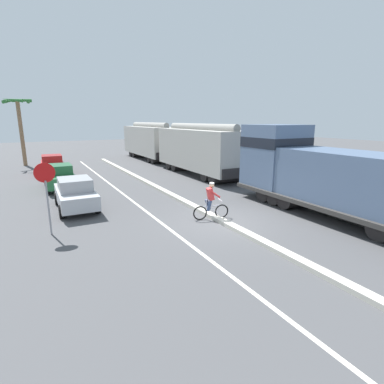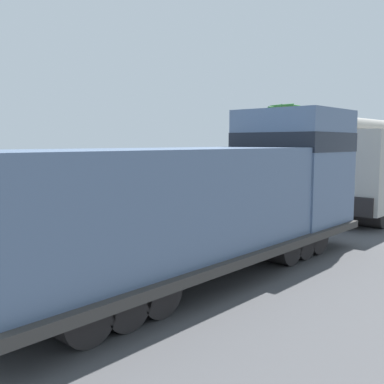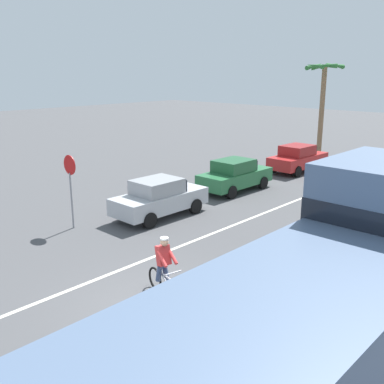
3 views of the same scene
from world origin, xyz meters
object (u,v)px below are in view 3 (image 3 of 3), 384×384
Objects in this scene: locomotive at (306,350)px; palm_tree_near at (323,85)px; parked_car_silver at (159,198)px; stop_sign at (70,177)px; cyclist at (164,269)px; parked_car_red at (298,158)px; parked_car_green at (235,175)px.

locomotive is 28.19m from palm_tree_near.
parked_car_silver is 1.46× the size of stop_sign.
parked_car_silver is at bearing 66.77° from stop_sign.
cyclist is 24.50m from palm_tree_near.
palm_tree_near is at bearing 107.39° from parked_car_red.
cyclist is at bearing -71.54° from parked_car_red.
locomotive is 5.70m from cyclist.
cyclist is at bearing -61.72° from parked_car_green.
locomotive is 2.76× the size of parked_car_silver.
parked_car_red is at bearing -72.61° from palm_tree_near.
parked_car_green and parked_car_red have the same top height.
parked_car_green is (-10.71, 12.10, -0.98)m from locomotive.
locomotive is 21.22m from parked_car_red.
parked_car_silver is at bearing -88.76° from parked_car_red.
palm_tree_near is at bearing 117.15° from locomotive.
parked_car_red is at bearing 89.99° from parked_car_green.
parked_car_red is 8.08m from palm_tree_near.
palm_tree_near reaches higher than locomotive.
parked_car_silver is at bearing 138.06° from cyclist.
cyclist is at bearing -41.94° from parked_car_silver.
locomotive is 4.03× the size of stop_sign.
stop_sign is (-11.85, 3.38, 0.23)m from locomotive.
parked_car_red is at bearing 91.24° from parked_car_silver.
parked_car_red is (0.00, 6.19, 0.00)m from parked_car_green.
parked_car_red is at bearing 85.59° from stop_sign.
palm_tree_near reaches higher than parked_car_green.
parked_car_silver is 0.64× the size of palm_tree_near.
locomotive reaches higher than cyclist.
cyclist is 0.26× the size of palm_tree_near.
palm_tree_near is (-2.33, 18.28, 4.12)m from parked_car_silver.
parked_car_silver and parked_car_red have the same top height.
parked_car_silver is 5.47m from parked_car_green.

